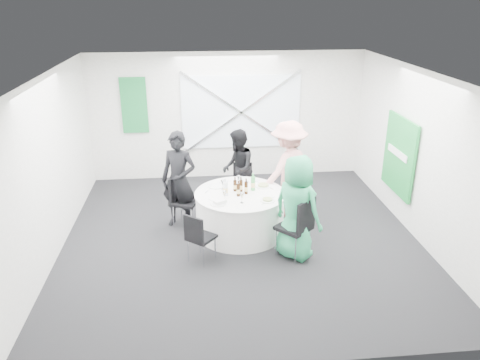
{
  "coord_description": "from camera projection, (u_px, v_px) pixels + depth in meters",
  "views": [
    {
      "loc": [
        -0.73,
        -7.09,
        3.94
      ],
      "look_at": [
        0.0,
        0.2,
        1.0
      ],
      "focal_mm": 35.0,
      "sensor_mm": 36.0,
      "label": 1
    }
  ],
  "objects": [
    {
      "name": "person_man_back_left",
      "position": [
        179.0,
        180.0,
        8.22
      ],
      "size": [
        0.75,
        0.62,
        1.75
      ],
      "primitive_type": "imported",
      "rotation": [
        0.0,
        0.0,
        -0.38
      ],
      "color": "black",
      "rests_on": "floor"
    },
    {
      "name": "beer_bottle_c",
      "position": [
        246.0,
        188.0,
        7.92
      ],
      "size": [
        0.06,
        0.06,
        0.27
      ],
      "color": "#331A09",
      "rests_on": "banquet_table"
    },
    {
      "name": "floor",
      "position": [
        241.0,
        238.0,
        8.08
      ],
      "size": [
        6.0,
        6.0,
        0.0
      ],
      "primitive_type": "plane",
      "color": "black",
      "rests_on": "ground"
    },
    {
      "name": "wine_glass_d",
      "position": [
        239.0,
        178.0,
        8.28
      ],
      "size": [
        0.07,
        0.07,
        0.17
      ],
      "color": "white",
      "rests_on": "banquet_table"
    },
    {
      "name": "knife_a",
      "position": [
        227.0,
        181.0,
        8.47
      ],
      "size": [
        0.15,
        0.02,
        0.01
      ],
      "primitive_type": "cube",
      "rotation": [
        0.0,
        0.0,
        1.61
      ],
      "color": "silver",
      "rests_on": "banquet_table"
    },
    {
      "name": "window_panel",
      "position": [
        241.0,
        112.0,
        10.28
      ],
      "size": [
        2.6,
        0.03,
        1.6
      ],
      "primitive_type": "cube",
      "color": "silver",
      "rests_on": "wall_back"
    },
    {
      "name": "wall_back",
      "position": [
        227.0,
        116.0,
        10.33
      ],
      "size": [
        6.0,
        0.0,
        6.0
      ],
      "primitive_type": "plane",
      "rotation": [
        1.57,
        0.0,
        0.0
      ],
      "color": "silver",
      "rests_on": "floor"
    },
    {
      "name": "person_man_back",
      "position": [
        238.0,
        169.0,
        9.05
      ],
      "size": [
        0.46,
        0.77,
        1.54
      ],
      "primitive_type": "imported",
      "rotation": [
        0.0,
        0.0,
        -1.63
      ],
      "color": "black",
      "rests_on": "floor"
    },
    {
      "name": "wine_glass_c",
      "position": [
        223.0,
        182.0,
        8.09
      ],
      "size": [
        0.07,
        0.07,
        0.17
      ],
      "color": "white",
      "rests_on": "banquet_table"
    },
    {
      "name": "chair_back_left",
      "position": [
        181.0,
        197.0,
        8.37
      ],
      "size": [
        0.56,
        0.55,
        0.93
      ],
      "rotation": [
        0.0,
        0.0,
        1.17
      ],
      "color": "black",
      "rests_on": "floor"
    },
    {
      "name": "knife_e",
      "position": [
        221.0,
        205.0,
        7.53
      ],
      "size": [
        0.1,
        0.13,
        0.01
      ],
      "primitive_type": "cube",
      "rotation": [
        0.0,
        0.0,
        -2.54
      ],
      "color": "silver",
      "rests_on": "banquet_table"
    },
    {
      "name": "person_woman_pink",
      "position": [
        288.0,
        169.0,
        8.63
      ],
      "size": [
        1.28,
        1.12,
        1.82
      ],
      "primitive_type": "imported",
      "rotation": [
        0.0,
        0.0,
        -2.54
      ],
      "color": "#F9A6A1",
      "rests_on": "floor"
    },
    {
      "name": "person_woman_green",
      "position": [
        297.0,
        208.0,
        7.23
      ],
      "size": [
        0.96,
        0.97,
        1.7
      ],
      "primitive_type": "imported",
      "rotation": [
        0.0,
        0.0,
        2.32
      ],
      "color": "#2B9F67",
      "rests_on": "floor"
    },
    {
      "name": "green_water_bottle",
      "position": [
        253.0,
        184.0,
        8.06
      ],
      "size": [
        0.08,
        0.08,
        0.31
      ],
      "color": "green",
      "rests_on": "banquet_table"
    },
    {
      "name": "plate_front_right",
      "position": [
        267.0,
        200.0,
        7.68
      ],
      "size": [
        0.24,
        0.24,
        0.04
      ],
      "color": "white",
      "rests_on": "banquet_table"
    },
    {
      "name": "knife_b",
      "position": [
        258.0,
        182.0,
        8.42
      ],
      "size": [
        0.09,
        0.14,
        0.01
      ],
      "primitive_type": "cube",
      "rotation": [
        0.0,
        0.0,
        0.56
      ],
      "color": "silver",
      "rests_on": "banquet_table"
    },
    {
      "name": "wall_front",
      "position": [
        271.0,
        260.0,
        4.79
      ],
      "size": [
        6.0,
        0.0,
        6.0
      ],
      "primitive_type": "plane",
      "rotation": [
        -1.57,
        0.0,
        0.0
      ],
      "color": "silver",
      "rests_on": "floor"
    },
    {
      "name": "wall_left",
      "position": [
        50.0,
        168.0,
        7.28
      ],
      "size": [
        0.0,
        6.0,
        6.0
      ],
      "primitive_type": "plane",
      "rotation": [
        1.57,
        0.0,
        1.57
      ],
      "color": "silver",
      "rests_on": "floor"
    },
    {
      "name": "ceiling",
      "position": [
        241.0,
        74.0,
        7.04
      ],
      "size": [
        6.0,
        6.0,
        0.0
      ],
      "primitive_type": "plane",
      "rotation": [
        3.14,
        0.0,
        0.0
      ],
      "color": "white",
      "rests_on": "wall_back"
    },
    {
      "name": "plate_back",
      "position": [
        242.0,
        182.0,
        8.44
      ],
      "size": [
        0.26,
        0.26,
        0.01
      ],
      "color": "white",
      "rests_on": "banquet_table"
    },
    {
      "name": "fork_d",
      "position": [
        218.0,
        184.0,
        8.37
      ],
      "size": [
        0.1,
        0.13,
        0.01
      ],
      "primitive_type": "cube",
      "rotation": [
        0.0,
        0.0,
        2.53
      ],
      "color": "silver",
      "rests_on": "banquet_table"
    },
    {
      "name": "green_sign",
      "position": [
        399.0,
        156.0,
        8.46
      ],
      "size": [
        0.05,
        1.2,
        1.4
      ],
      "primitive_type": "cube",
      "color": "#198D37",
      "rests_on": "wall_right"
    },
    {
      "name": "napkin",
      "position": [
        220.0,
        202.0,
        7.56
      ],
      "size": [
        0.23,
        0.21,
        0.05
      ],
      "primitive_type": "cube",
      "rotation": [
        0.0,
        0.0,
        0.53
      ],
      "color": "white",
      "rests_on": "plate_front_left"
    },
    {
      "name": "chair_front_right",
      "position": [
        299.0,
        223.0,
        7.27
      ],
      "size": [
        0.66,
        0.66,
        1.03
      ],
      "rotation": [
        0.0,
        0.0,
        3.88
      ],
      "color": "black",
      "rests_on": "floor"
    },
    {
      "name": "plate_back_right",
      "position": [
        263.0,
        186.0,
        8.25
      ],
      "size": [
        0.29,
        0.29,
        0.04
      ],
      "color": "white",
      "rests_on": "banquet_table"
    },
    {
      "name": "chair_back_right",
      "position": [
        295.0,
        188.0,
        8.61
      ],
      "size": [
        0.61,
        0.6,
        1.0
      ],
      "rotation": [
        0.0,
        0.0,
        -1.13
      ],
      "color": "black",
      "rests_on": "floor"
    },
    {
      "name": "beer_bottle_b",
      "position": [
        241.0,
        186.0,
        8.01
      ],
      "size": [
        0.06,
        0.06,
        0.26
      ],
      "color": "#331A09",
      "rests_on": "banquet_table"
    },
    {
      "name": "plate_front_left",
      "position": [
        218.0,
        204.0,
        7.56
      ],
      "size": [
        0.25,
        0.25,
        0.01
      ],
      "color": "white",
      "rests_on": "banquet_table"
    },
    {
      "name": "wine_glass_b",
      "position": [
        242.0,
        196.0,
        7.57
      ],
      "size": [
        0.07,
        0.07,
        0.17
      ],
      "color": "white",
      "rests_on": "banquet_table"
    },
    {
      "name": "window_brace_a",
      "position": [
        241.0,
        112.0,
        10.25
      ],
      "size": [
        2.63,
        0.05,
        1.84
      ],
      "primitive_type": "cube",
      "rotation": [
        0.0,
        0.97,
        0.0
      ],
      "color": "silver",
      "rests_on": "window_panel"
    },
    {
      "name": "beer_bottle_d",
      "position": [
        238.0,
        190.0,
        7.83
      ],
      "size": [
        0.06,
        0.06,
        0.27
      ],
      "color": "#331A09",
      "rests_on": "banquet_table"
    },
    {
      "name": "fork_a",
      "position": [
        244.0,
        180.0,
        8.51
      ],
      "size": [
        0.15,
        0.03,
        0.01
      ],
      "primitive_type": "cube",
      "rotation": [
        0.0,
        0.0,
        1.64
      ],
      "color": "silver",
      "rests_on": "banquet_table"
    },
    {
      "name": "green_banner",
      "position": [
        134.0,
        105.0,
        9.99
      ],
      "size": [
        0.55,
        0.04,
        1.2
      ],
      "primitive_type": "cube",
      "color": "#156933",
      "rests_on": "wall_back"
    },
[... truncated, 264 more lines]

